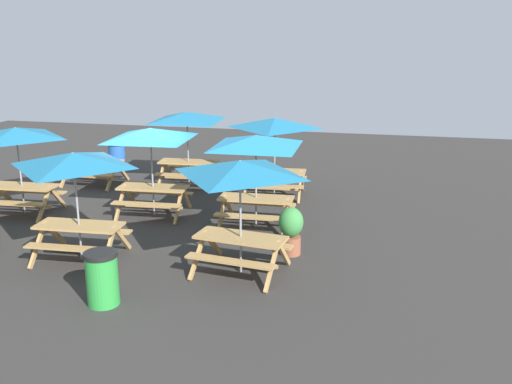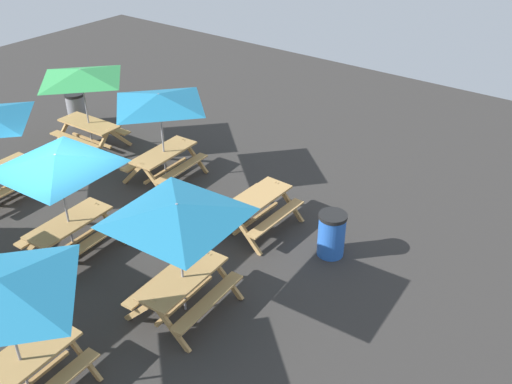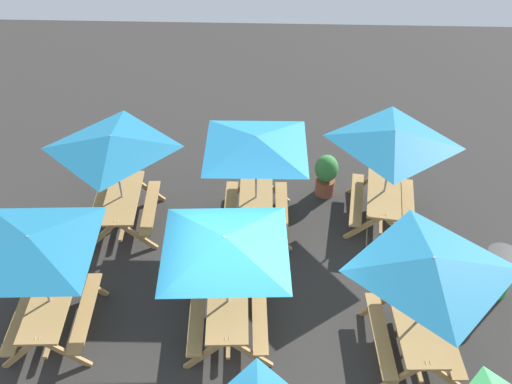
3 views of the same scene
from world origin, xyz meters
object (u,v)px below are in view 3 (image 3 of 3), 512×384
potted_plant_0 (326,174)px  picnic_table_2 (256,149)px  picnic_table_5 (113,149)px  picnic_table_4 (430,272)px  picnic_table_6 (225,251)px  trash_bin_green (497,272)px  picnic_table_1 (393,143)px  picnic_table_7 (32,250)px

potted_plant_0 → picnic_table_2: bearing=-54.2°
picnic_table_5 → picnic_table_2: bearing=88.3°
picnic_table_4 → picnic_table_5: bearing=-121.5°
picnic_table_6 → trash_bin_green: size_ratio=2.88×
picnic_table_2 → potted_plant_0: bearing=124.7°
picnic_table_1 → trash_bin_green: (2.03, 1.88, -1.49)m
picnic_table_4 → trash_bin_green: size_ratio=2.38×
picnic_table_6 → trash_bin_green: picnic_table_6 is taller
picnic_table_4 → picnic_table_7: bearing=-94.8°
picnic_table_2 → potted_plant_0: picnic_table_2 is taller
picnic_table_2 → potted_plant_0: (-1.12, 1.55, -1.42)m
trash_bin_green → picnic_table_1: bearing=-137.2°
picnic_table_5 → picnic_table_6: 3.68m
picnic_table_5 → trash_bin_green: bearing=74.1°
picnic_table_7 → potted_plant_0: bearing=125.7°
picnic_table_5 → picnic_table_7: (2.85, -0.63, 0.00)m
picnic_table_1 → picnic_table_2: same height
picnic_table_2 → trash_bin_green: size_ratio=2.89×
picnic_table_4 → picnic_table_2: bearing=-141.4°
picnic_table_1 → picnic_table_6: same height
picnic_table_1 → picnic_table_6: 4.43m
picnic_table_2 → picnic_table_4: same height
picnic_table_4 → picnic_table_6: same height
picnic_table_7 → trash_bin_green: size_ratio=2.88×
picnic_table_6 → potted_plant_0: 4.63m
trash_bin_green → potted_plant_0: size_ratio=0.93×
trash_bin_green → picnic_table_4: bearing=-51.5°
picnic_table_1 → picnic_table_2: 2.75m
picnic_table_2 → picnic_table_4: size_ratio=1.21×
picnic_table_5 → picnic_table_4: bearing=57.7°
picnic_table_1 → picnic_table_7: size_ratio=0.83×
picnic_table_7 → picnic_table_5: bearing=164.3°
picnic_table_7 → trash_bin_green: bearing=95.3°
picnic_table_1 → picnic_table_2: size_ratio=0.83×
picnic_table_1 → picnic_table_4: (3.48, 0.05, 0.00)m
picnic_table_5 → potted_plant_0: size_ratio=2.22×
picnic_table_4 → picnic_table_6: 3.19m
picnic_table_4 → picnic_table_7: same height
picnic_table_1 → trash_bin_green: picnic_table_1 is taller
picnic_table_1 → trash_bin_green: 3.14m
picnic_table_1 → picnic_table_4: size_ratio=1.00×
picnic_table_6 → picnic_table_7: bearing=-91.4°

